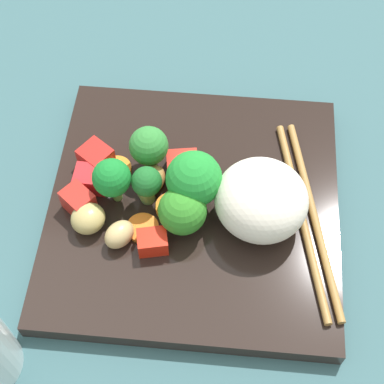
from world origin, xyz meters
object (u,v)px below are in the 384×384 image
(broccoli_floret_3, at_px, (146,186))
(carrot_slice_1, at_px, (117,169))
(square_plate, at_px, (194,208))
(chopstick_pair, at_px, (308,216))
(rice_mound, at_px, (261,200))

(broccoli_floret_3, bearing_deg, carrot_slice_1, -134.47)
(square_plate, bearing_deg, broccoli_floret_3, -86.32)
(chopstick_pair, bearing_deg, rice_mound, 83.70)
(square_plate, xyz_separation_m, broccoli_floret_3, (0.00, -0.04, 0.04))
(rice_mound, relative_size, broccoli_floret_3, 1.80)
(rice_mound, distance_m, carrot_slice_1, 0.15)
(square_plate, height_order, rice_mound, rice_mound)
(broccoli_floret_3, relative_size, chopstick_pair, 0.22)
(broccoli_floret_3, height_order, carrot_slice_1, broccoli_floret_3)
(chopstick_pair, bearing_deg, broccoli_floret_3, 77.05)
(square_plate, height_order, chopstick_pair, chopstick_pair)
(broccoli_floret_3, relative_size, carrot_slice_1, 1.63)
(square_plate, bearing_deg, chopstick_pair, 85.72)
(broccoli_floret_3, xyz_separation_m, carrot_slice_1, (-0.03, -0.03, -0.03))
(square_plate, relative_size, broccoli_floret_3, 5.84)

